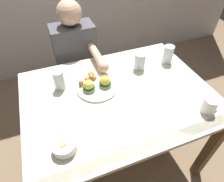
% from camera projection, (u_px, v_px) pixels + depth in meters
% --- Properties ---
extents(ground_plane, '(6.00, 6.00, 0.00)m').
position_uv_depth(ground_plane, '(117.00, 151.00, 1.74)').
color(ground_plane, '#7F664C').
extents(dining_table, '(1.20, 0.90, 0.74)m').
position_uv_depth(dining_table, '(118.00, 105.00, 1.30)').
color(dining_table, beige).
rests_on(dining_table, ground_plane).
extents(eggs_benedict_plate, '(0.27, 0.27, 0.09)m').
position_uv_depth(eggs_benedict_plate, '(96.00, 85.00, 1.25)').
color(eggs_benedict_plate, white).
rests_on(eggs_benedict_plate, dining_table).
extents(fruit_bowl, '(0.12, 0.12, 0.06)m').
position_uv_depth(fruit_bowl, '(64.00, 146.00, 0.93)').
color(fruit_bowl, white).
rests_on(fruit_bowl, dining_table).
extents(coffee_mug, '(0.11, 0.08, 0.09)m').
position_uv_depth(coffee_mug, '(210.00, 105.00, 1.09)').
color(coffee_mug, white).
rests_on(coffee_mug, dining_table).
extents(fork, '(0.05, 0.16, 0.00)m').
position_uv_depth(fork, '(66.00, 75.00, 1.37)').
color(fork, silver).
rests_on(fork, dining_table).
extents(water_glass_near, '(0.07, 0.07, 0.14)m').
position_uv_depth(water_glass_near, '(168.00, 55.00, 1.44)').
color(water_glass_near, silver).
rests_on(water_glass_near, dining_table).
extents(water_glass_far, '(0.08, 0.08, 0.12)m').
position_uv_depth(water_glass_far, '(140.00, 62.00, 1.39)').
color(water_glass_far, silver).
rests_on(water_glass_far, dining_table).
extents(water_glass_extra, '(0.07, 0.07, 0.13)m').
position_uv_depth(water_glass_extra, '(59.00, 81.00, 1.23)').
color(water_glass_extra, silver).
rests_on(water_glass_extra, dining_table).
extents(diner_person, '(0.34, 0.54, 1.14)m').
position_uv_depth(diner_person, '(77.00, 60.00, 1.66)').
color(diner_person, '#33333D').
rests_on(diner_person, ground_plane).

